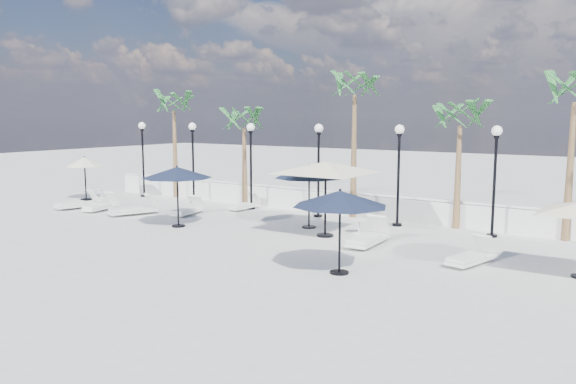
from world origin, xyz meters
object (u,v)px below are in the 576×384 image
Objects in this scene: lounger_5 at (368,237)px; parasol_navy_right at (340,199)px; lounger_1 at (101,206)px; parasol_navy_left at (177,173)px; parasol_navy_mid at (309,172)px; lounger_4 at (245,205)px; lounger_7 at (471,257)px; lounger_0 at (188,210)px; lounger_2 at (78,203)px; parasol_cream_sq_a at (326,162)px; lounger_3 at (133,209)px; parasol_cream_small at (84,162)px.

parasol_navy_right reaches higher than lounger_5.
parasol_navy_right reaches higher than lounger_1.
parasol_navy_left is at bearing 164.86° from parasol_navy_right.
parasol_navy_mid reaches higher than lounger_1.
lounger_4 is 11.73m from lounger_7.
lounger_2 is (-5.28, -1.56, 0.01)m from lounger_0.
lounger_0 is 0.72× the size of parasol_navy_left.
lounger_7 is 0.34× the size of parasol_cream_sq_a.
lounger_2 is 3.38m from lounger_3.
parasol_cream_small is at bearing -178.86° from parasol_navy_mid.
lounger_7 is (3.44, -0.52, -0.04)m from lounger_5.
lounger_7 is at bearing -10.04° from parasol_cream_sq_a.
lounger_1 is 13.94m from parasol_navy_right.
parasol_navy_mid is (4.21, 2.58, 0.04)m from parasol_navy_left.
parasol_navy_right is (8.43, -6.66, 1.79)m from lounger_4.
parasol_cream_small is (-8.37, -2.14, 1.66)m from lounger_4.
parasol_cream_small is (-16.02, 1.14, 1.61)m from lounger_5.
lounger_2 is 0.95× the size of lounger_3.
parasol_cream_sq_a is at bearing -2.93° from parasol_cream_small.
lounger_3 is 9.20m from parasol_cream_sq_a.
parasol_navy_left is 5.73m from parasol_cream_sq_a.
parasol_navy_right reaches higher than lounger_3.
lounger_3 reaches higher than lounger_2.
lounger_5 is (14.09, 0.73, 0.02)m from lounger_2.
lounger_3 is 0.37× the size of parasol_cream_sq_a.
lounger_4 is 0.30× the size of parasol_cream_sq_a.
parasol_cream_small is (-3.27, 1.63, 1.64)m from lounger_1.
parasol_cream_sq_a is 2.61× the size of parasol_cream_small.
lounger_1 is 16.18m from lounger_7.
lounger_5 is at bearing -12.67° from parasol_cream_sq_a.
parasol_navy_mid is at bearing 0.51° from lounger_1.
parasol_cream_small reaches higher than lounger_7.
lounger_2 is 0.94× the size of lounger_5.
parasol_cream_sq_a is at bearing -5.82° from lounger_1.
lounger_2 is at bearing -146.78° from lounger_4.
lounger_3 is (3.37, 0.30, 0.01)m from lounger_2.
lounger_3 is 0.99× the size of lounger_5.
lounger_0 reaches higher than lounger_4.
parasol_cream_sq_a is at bearing -13.53° from lounger_0.
lounger_4 is at bearing 153.68° from parasol_cream_sq_a.
lounger_7 is 0.76× the size of parasol_navy_right.
lounger_3 reaches higher than lounger_4.
parasol_navy_mid reaches higher than parasol_cream_small.
lounger_3 is at bearing -156.61° from lounger_0.
lounger_3 is 12.00m from parasol_navy_right.
lounger_3 is at bearing -179.96° from lounger_5.
lounger_3 is 14.16m from lounger_7.
parasol_navy_right is at bearing -119.00° from lounger_7.
lounger_1 is at bearing 179.91° from lounger_5.
lounger_3 is at bearing 165.63° from parasol_navy_right.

